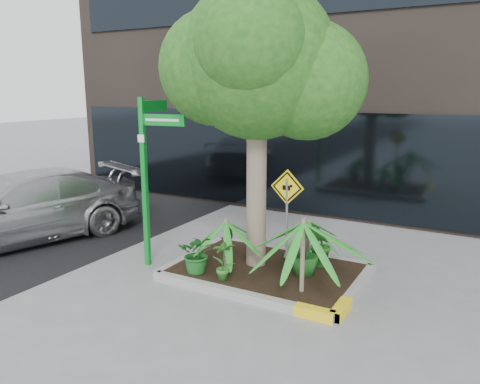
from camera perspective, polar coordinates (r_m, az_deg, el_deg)
The scene contains 14 objects.
ground at distance 8.31m, azimuth 1.09°, elevation -10.57°, with size 80.00×80.00×0.00m, color gray.
asphalt_road at distance 12.56m, azimuth -26.19°, elevation -3.85°, with size 7.00×80.00×0.01m, color black.
planter at distance 8.40m, azimuth 3.39°, elevation -9.58°, with size 3.35×2.36×0.15m.
tree at distance 8.06m, azimuth 2.19°, elevation 15.67°, with size 3.38×3.00×5.07m.
palm_front at distance 7.18m, azimuth 7.76°, elevation -3.74°, with size 1.34×1.34×1.49m.
palm_left at distance 8.18m, azimuth -1.73°, elevation -3.59°, with size 1.01×1.01×1.13m.
palm_back at distance 8.79m, azimuth 8.36°, elevation -3.51°, with size 0.85×0.85×0.94m.
parked_car at distance 11.14m, azimuth -25.21°, elevation -1.76°, with size 2.09×5.14×1.49m, color #AFAFB4.
shrub_a at distance 8.10m, azimuth -5.18°, elevation -7.44°, with size 0.63×0.63×0.70m, color #1B6120.
shrub_b at distance 8.04m, azimuth 7.89°, elevation -7.13°, with size 0.47×0.47×0.84m, color #1E641F.
shrub_c at distance 7.76m, azimuth -2.04°, elevation -8.29°, with size 0.37×0.37×0.70m, color #2F7724.
shrub_d at distance 8.44m, azimuth 9.75°, elevation -6.31°, with size 0.45×0.45×0.83m, color #23601C.
street_sign_post at distance 8.66m, azimuth -11.09°, elevation 3.40°, with size 0.97×0.91×3.11m.
cattle_sign at distance 7.53m, azimuth 5.75°, elevation -1.76°, with size 0.57×0.12×1.86m.
Camera 1 is at (3.57, -6.77, 3.24)m, focal length 35.00 mm.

